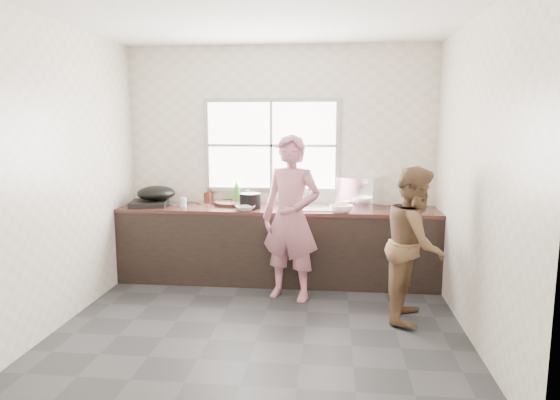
# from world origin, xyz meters

# --- Properties ---
(floor) EXTENTS (3.60, 3.20, 0.01)m
(floor) POSITION_xyz_m (0.00, 0.00, -0.01)
(floor) COLOR #2C2C2E
(floor) RESTS_ON ground
(ceiling) EXTENTS (3.60, 3.20, 0.01)m
(ceiling) POSITION_xyz_m (0.00, 0.00, 2.71)
(ceiling) COLOR silver
(ceiling) RESTS_ON wall_back
(wall_back) EXTENTS (3.60, 0.01, 2.70)m
(wall_back) POSITION_xyz_m (0.00, 1.60, 1.35)
(wall_back) COLOR beige
(wall_back) RESTS_ON ground
(wall_left) EXTENTS (0.01, 3.20, 2.70)m
(wall_left) POSITION_xyz_m (-1.80, 0.00, 1.35)
(wall_left) COLOR silver
(wall_left) RESTS_ON ground
(wall_right) EXTENTS (0.01, 3.20, 2.70)m
(wall_right) POSITION_xyz_m (1.80, 0.00, 1.35)
(wall_right) COLOR beige
(wall_right) RESTS_ON ground
(wall_front) EXTENTS (3.60, 0.01, 2.70)m
(wall_front) POSITION_xyz_m (0.00, -1.60, 1.35)
(wall_front) COLOR beige
(wall_front) RESTS_ON ground
(cabinet) EXTENTS (3.60, 0.62, 0.82)m
(cabinet) POSITION_xyz_m (0.00, 1.29, 0.41)
(cabinet) COLOR black
(cabinet) RESTS_ON floor
(countertop) EXTENTS (3.60, 0.64, 0.04)m
(countertop) POSITION_xyz_m (0.00, 1.29, 0.84)
(countertop) COLOR #331914
(countertop) RESTS_ON cabinet
(sink) EXTENTS (0.55, 0.45, 0.02)m
(sink) POSITION_xyz_m (0.35, 1.29, 0.86)
(sink) COLOR silver
(sink) RESTS_ON countertop
(faucet) EXTENTS (0.02, 0.02, 0.30)m
(faucet) POSITION_xyz_m (0.35, 1.49, 1.01)
(faucet) COLOR silver
(faucet) RESTS_ON countertop
(window_frame) EXTENTS (1.60, 0.05, 1.10)m
(window_frame) POSITION_xyz_m (-0.10, 1.59, 1.55)
(window_frame) COLOR #9EA0A5
(window_frame) RESTS_ON wall_back
(window_glazing) EXTENTS (1.50, 0.01, 1.00)m
(window_glazing) POSITION_xyz_m (-0.10, 1.57, 1.55)
(window_glazing) COLOR white
(window_glazing) RESTS_ON window_frame
(woman) EXTENTS (0.67, 0.55, 1.59)m
(woman) POSITION_xyz_m (0.20, 0.74, 0.80)
(woman) COLOR #BD7183
(woman) RESTS_ON floor
(person_side) EXTENTS (0.69, 0.80, 1.43)m
(person_side) POSITION_xyz_m (1.39, 0.31, 0.72)
(person_side) COLOR brown
(person_side) RESTS_ON floor
(cutting_board) EXTENTS (0.54, 0.54, 0.04)m
(cutting_board) POSITION_xyz_m (-0.55, 1.41, 0.88)
(cutting_board) COLOR black
(cutting_board) RESTS_ON countertop
(cleaver) EXTENTS (0.23, 0.18, 0.01)m
(cleaver) POSITION_xyz_m (-0.44, 1.37, 0.90)
(cleaver) COLOR #A6A7AD
(cleaver) RESTS_ON cutting_board
(bowl_mince) EXTENTS (0.28, 0.28, 0.05)m
(bowl_mince) POSITION_xyz_m (-0.33, 1.08, 0.89)
(bowl_mince) COLOR silver
(bowl_mince) RESTS_ON countertop
(bowl_crabs) EXTENTS (0.22, 0.22, 0.06)m
(bowl_crabs) POSITION_xyz_m (0.72, 1.08, 0.89)
(bowl_crabs) COLOR white
(bowl_crabs) RESTS_ON countertop
(bowl_held) EXTENTS (0.22, 0.22, 0.06)m
(bowl_held) POSITION_xyz_m (0.66, 1.31, 0.89)
(bowl_held) COLOR white
(bowl_held) RESTS_ON countertop
(black_pot) EXTENTS (0.29, 0.29, 0.17)m
(black_pot) POSITION_xyz_m (-0.30, 1.21, 0.95)
(black_pot) COLOR black
(black_pot) RESTS_ON countertop
(plate_food) EXTENTS (0.26, 0.26, 0.02)m
(plate_food) POSITION_xyz_m (-0.62, 1.44, 0.87)
(plate_food) COLOR white
(plate_food) RESTS_ON countertop
(bottle_green) EXTENTS (0.14, 0.14, 0.29)m
(bottle_green) POSITION_xyz_m (-0.51, 1.51, 1.00)
(bottle_green) COLOR #46822A
(bottle_green) RESTS_ON countertop
(bottle_brown_tall) EXTENTS (0.10, 0.10, 0.17)m
(bottle_brown_tall) POSITION_xyz_m (-0.85, 1.52, 0.95)
(bottle_brown_tall) COLOR #452011
(bottle_brown_tall) RESTS_ON countertop
(bottle_brown_short) EXTENTS (0.14, 0.14, 0.16)m
(bottle_brown_short) POSITION_xyz_m (-0.36, 1.42, 0.94)
(bottle_brown_short) COLOR #412D10
(bottle_brown_short) RESTS_ON countertop
(glass_jar) EXTENTS (0.09, 0.09, 0.11)m
(glass_jar) POSITION_xyz_m (-1.08, 1.24, 0.91)
(glass_jar) COLOR silver
(glass_jar) RESTS_ON countertop
(burner) EXTENTS (0.48, 0.48, 0.06)m
(burner) POSITION_xyz_m (-1.49, 1.25, 0.89)
(burner) COLOR black
(burner) RESTS_ON countertop
(wok) EXTENTS (0.56, 0.56, 0.17)m
(wok) POSITION_xyz_m (-1.42, 1.30, 1.00)
(wok) COLOR black
(wok) RESTS_ON burner
(dish_rack) EXTENTS (0.53, 0.46, 0.33)m
(dish_rack) POSITION_xyz_m (0.93, 1.52, 1.03)
(dish_rack) COLOR white
(dish_rack) RESTS_ON countertop
(pot_lid_left) EXTENTS (0.31, 0.31, 0.01)m
(pot_lid_left) POSITION_xyz_m (-1.23, 1.42, 0.87)
(pot_lid_left) COLOR #AAADB1
(pot_lid_left) RESTS_ON countertop
(pot_lid_right) EXTENTS (0.27, 0.27, 0.01)m
(pot_lid_right) POSITION_xyz_m (-0.88, 1.52, 0.87)
(pot_lid_right) COLOR #B1B2B8
(pot_lid_right) RESTS_ON countertop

